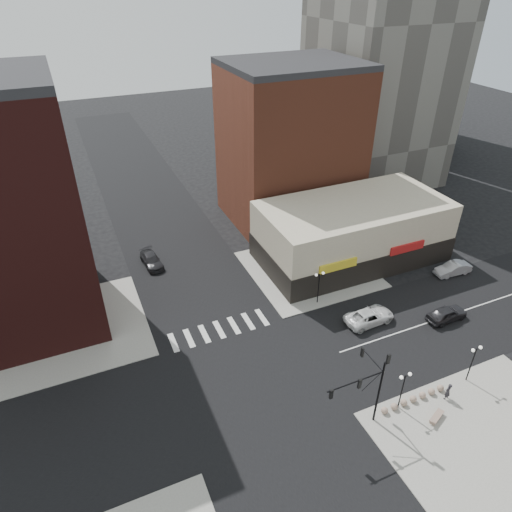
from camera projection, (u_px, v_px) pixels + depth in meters
ground at (249, 383)px, 43.19m from camera, size 240.00×240.00×0.00m
road_ew at (249, 383)px, 43.18m from camera, size 200.00×14.00×0.02m
road_ns at (249, 383)px, 43.18m from camera, size 14.00×200.00×0.02m
sidewalk_nw at (75, 329)px, 49.46m from camera, size 15.00×15.00×0.12m
sidewalk_ne at (309, 269)px, 59.25m from camera, size 15.00×15.00×0.12m
sidewalk_se at (493, 442)px, 37.75m from camera, size 18.00×14.00×0.12m
building_ne_midrise at (290, 147)px, 66.46m from camera, size 18.00×15.00×22.00m
building_ne_row at (352, 236)px, 60.08m from camera, size 24.20×12.20×8.00m
traffic_signal at (369, 381)px, 36.91m from camera, size 5.59×3.09×7.77m
street_lamp_se_a at (404, 383)px, 38.95m from camera, size 1.22×0.32×4.16m
street_lamp_se_b at (474, 355)px, 41.65m from camera, size 1.22×0.32×4.16m
street_lamp_ne at (319, 280)px, 51.65m from camera, size 1.22×0.32×4.16m
bollard_row at (413, 399)px, 41.05m from camera, size 6.92×0.62×0.62m
white_suv at (369, 316)px, 50.16m from camera, size 5.79×2.83×1.58m
dark_sedan_east at (447, 314)px, 50.47m from camera, size 4.89×2.08×1.65m
silver_sedan at (453, 269)px, 58.01m from camera, size 4.90×1.97×1.59m
dark_sedan_north at (151, 260)px, 59.77m from camera, size 2.56×5.27×1.48m
pedestrian at (448, 391)px, 40.99m from camera, size 0.73×0.54×1.84m
stone_bench at (436, 417)px, 39.49m from camera, size 1.89×1.23×0.43m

